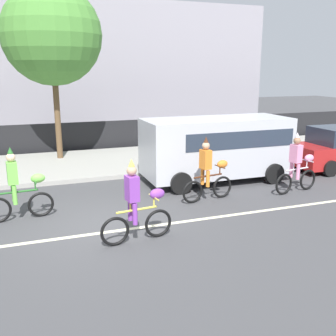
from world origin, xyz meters
TOP-DOWN VIEW (x-y plane):
  - ground_plane at (0.00, 0.00)m, footprint 80.00×80.00m
  - road_centre_line at (0.00, -0.50)m, footprint 36.00×0.14m
  - sidewalk_curb at (0.00, 6.50)m, footprint 60.00×5.00m
  - fence_line at (0.00, 9.40)m, footprint 40.00×0.08m
  - building_backdrop at (-0.67, 18.00)m, footprint 28.00×8.00m
  - parade_cyclist_lime at (-1.88, 1.08)m, footprint 1.72×0.50m
  - parade_cyclist_purple at (0.61, -1.22)m, footprint 1.72×0.51m
  - parade_cyclist_orange at (3.34, 0.85)m, footprint 1.71×0.52m
  - parade_cyclist_pink at (6.31, 0.64)m, footprint 1.71×0.53m
  - parked_van_silver at (4.58, 2.70)m, footprint 5.00×2.22m
  - street_tree_far_corner at (-0.34, 7.65)m, footprint 3.93×3.93m

SIDE VIEW (x-z plane):
  - ground_plane at x=0.00m, z-range 0.00..0.00m
  - road_centre_line at x=0.00m, z-range 0.00..0.01m
  - sidewalk_curb at x=0.00m, z-range 0.00..0.15m
  - fence_line at x=0.00m, z-range 0.00..1.40m
  - parade_cyclist_lime at x=-1.88m, z-range -0.12..1.80m
  - parade_cyclist_purple at x=0.61m, z-range -0.12..1.80m
  - parade_cyclist_orange at x=3.34m, z-range -0.12..1.80m
  - parade_cyclist_pink at x=6.31m, z-range -0.12..1.80m
  - parked_van_silver at x=4.58m, z-range 0.19..2.37m
  - building_backdrop at x=-0.67m, z-range 0.00..7.75m
  - street_tree_far_corner at x=-0.34m, z-range 1.63..8.54m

